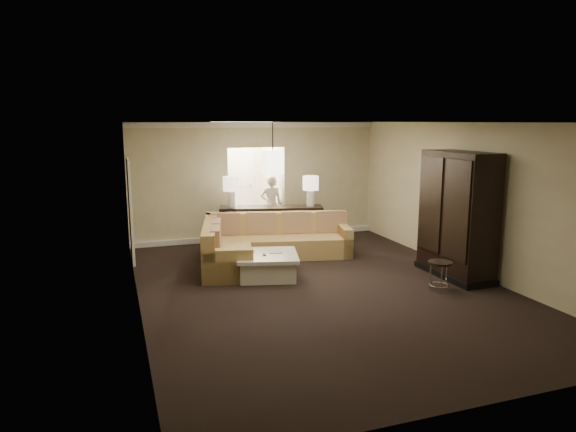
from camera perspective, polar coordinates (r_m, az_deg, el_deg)
name	(u,v)px	position (r m, az deg, el deg)	size (l,w,h in m)	color
ground	(320,287)	(8.94, 3.59, -7.90)	(8.00, 8.00, 0.00)	black
wall_back	(257,181)	(12.36, -3.49, 3.89)	(6.00, 0.04, 2.80)	beige
wall_front	(484,273)	(5.24, 20.92, -5.95)	(6.00, 0.04, 2.80)	beige
wall_left	(135,218)	(7.96, -16.65, -0.23)	(0.04, 8.00, 2.80)	beige
wall_right	(470,199)	(10.14, 19.55, 1.84)	(0.04, 8.00, 2.80)	beige
ceiling	(322,122)	(8.49, 3.81, 10.34)	(6.00, 8.00, 0.02)	silver
crown_molding	(257,125)	(12.23, -3.50, 10.06)	(6.00, 0.10, 0.12)	silver
baseboard	(258,236)	(12.53, -3.36, -2.23)	(6.00, 0.10, 0.12)	silver
side_door	(131,211)	(10.78, -17.09, 0.58)	(0.05, 0.90, 2.10)	silver
foyer	(243,179)	(13.66, -5.01, 4.08)	(1.44, 2.02, 2.80)	silver
sectional_sofa	(262,244)	(10.48, -2.88, -3.08)	(3.46, 2.56, 0.91)	brown
coffee_table	(267,265)	(9.44, -2.32, -5.46)	(1.33, 1.33, 0.46)	beige
console_table	(271,222)	(11.76, -1.87, -0.69)	(2.39, 1.11, 0.90)	black
armoire	(457,218)	(9.78, 18.26, -0.17)	(0.68, 1.59, 2.29)	black
drink_table	(440,270)	(9.05, 16.52, -5.74)	(0.40, 0.40, 0.50)	black
table_lamp_left	(231,187)	(11.63, -6.35, 3.24)	(0.36, 0.36, 0.69)	silver
table_lamp_right	(311,186)	(11.70, 2.53, 3.34)	(0.36, 0.36, 0.69)	silver
pendant_light	(273,162)	(11.06, -1.70, 6.00)	(0.38, 0.38, 1.09)	black
person	(271,202)	(12.84, -1.89, 1.57)	(0.60, 0.40, 1.65)	beige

